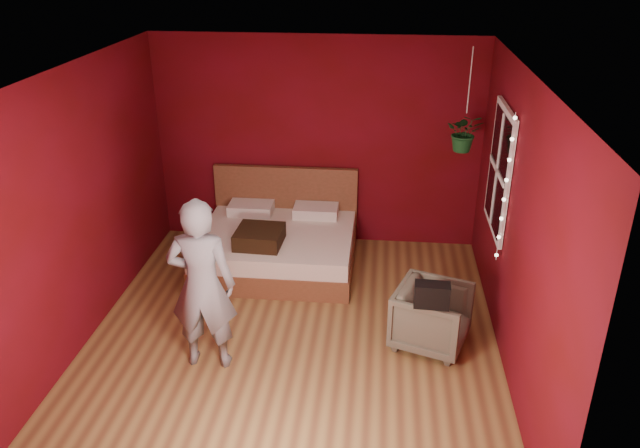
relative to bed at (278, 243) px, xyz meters
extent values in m
plane|color=olive|center=(0.39, -1.51, -0.26)|extent=(4.50, 4.50, 0.00)
cube|color=maroon|center=(0.39, 0.75, 1.04)|extent=(4.00, 0.02, 2.60)
cube|color=maroon|center=(0.39, -3.77, 1.04)|extent=(4.00, 0.02, 2.60)
cube|color=maroon|center=(-1.62, -1.51, 1.04)|extent=(0.02, 4.50, 2.60)
cube|color=maroon|center=(2.40, -1.51, 1.04)|extent=(0.02, 4.50, 2.60)
cube|color=white|center=(0.39, -1.51, 2.35)|extent=(4.00, 4.50, 0.02)
cube|color=white|center=(2.36, -0.61, 1.24)|extent=(0.04, 0.97, 1.27)
cube|color=black|center=(2.35, -0.61, 1.24)|extent=(0.02, 0.85, 1.15)
cube|color=white|center=(2.34, -0.61, 1.24)|extent=(0.03, 0.05, 1.15)
cube|color=white|center=(2.34, -0.61, 1.24)|extent=(0.03, 0.85, 0.05)
cylinder|color=silver|center=(2.33, -1.14, 1.24)|extent=(0.01, 0.01, 1.45)
sphere|color=#FFF2CC|center=(2.33, -1.14, 0.57)|extent=(0.04, 0.04, 0.04)
sphere|color=#FFF2CC|center=(2.33, -1.14, 0.76)|extent=(0.04, 0.04, 0.04)
sphere|color=#FFF2CC|center=(2.33, -1.14, 0.95)|extent=(0.04, 0.04, 0.04)
sphere|color=#FFF2CC|center=(2.33, -1.14, 1.14)|extent=(0.04, 0.04, 0.04)
sphere|color=#FFF2CC|center=(2.33, -1.14, 1.34)|extent=(0.04, 0.04, 0.04)
sphere|color=#FFF2CC|center=(2.33, -1.14, 1.53)|extent=(0.04, 0.04, 0.04)
sphere|color=#FFF2CC|center=(2.33, -1.14, 1.72)|extent=(0.04, 0.04, 0.04)
sphere|color=#FFF2CC|center=(2.33, -1.14, 1.92)|extent=(0.04, 0.04, 0.04)
cube|color=brown|center=(0.00, -0.08, -0.13)|extent=(1.81, 1.54, 0.25)
cube|color=white|center=(0.00, -0.08, 0.09)|extent=(1.78, 1.51, 0.20)
cube|color=brown|center=(0.00, 0.65, 0.24)|extent=(1.81, 0.07, 1.00)
cube|color=silver|center=(-0.41, 0.43, 0.26)|extent=(0.54, 0.34, 0.13)
cube|color=silver|center=(0.41, 0.43, 0.26)|extent=(0.54, 0.34, 0.13)
imported|color=gray|center=(-0.33, -1.98, 0.56)|extent=(0.62, 0.42, 1.65)
imported|color=#6A6854|center=(1.73, -1.49, 0.05)|extent=(0.86, 0.84, 0.62)
cube|color=black|center=(1.69, -1.78, 0.47)|extent=(0.32, 0.17, 0.22)
cube|color=black|center=(-0.14, -0.41, 0.28)|extent=(0.53, 0.53, 0.18)
cylinder|color=silver|center=(2.06, -0.01, 2.00)|extent=(0.01, 0.01, 0.69)
imported|color=#185424|center=(2.06, -0.01, 1.44)|extent=(0.40, 0.36, 0.42)
camera|label=1|loc=(1.19, -6.59, 3.36)|focal=35.00mm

